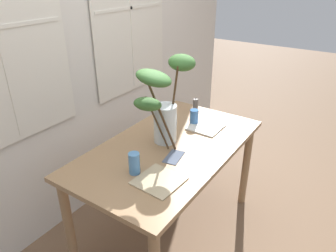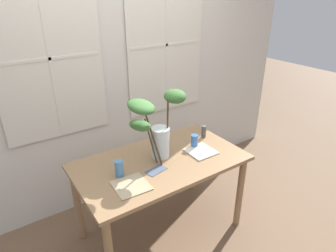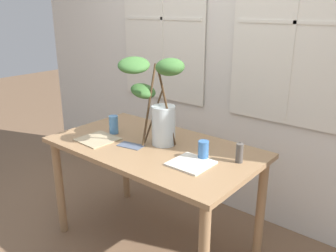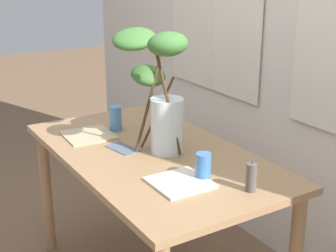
{
  "view_description": "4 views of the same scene",
  "coord_description": "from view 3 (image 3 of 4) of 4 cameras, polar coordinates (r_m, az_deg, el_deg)",
  "views": [
    {
      "loc": [
        -1.54,
        -1.02,
        1.85
      ],
      "look_at": [
        0.02,
        0.03,
        0.9
      ],
      "focal_mm": 33.7,
      "sensor_mm": 36.0,
      "label": 1
    },
    {
      "loc": [
        -1.11,
        -1.75,
        2.07
      ],
      "look_at": [
        0.11,
        0.05,
        1.04
      ],
      "focal_mm": 31.18,
      "sensor_mm": 36.0,
      "label": 2
    },
    {
      "loc": [
        1.46,
        -1.62,
        1.65
      ],
      "look_at": [
        0.07,
        0.07,
        0.9
      ],
      "focal_mm": 37.71,
      "sensor_mm": 36.0,
      "label": 3
    },
    {
      "loc": [
        1.93,
        -1.1,
        1.66
      ],
      "look_at": [
        0.06,
        0.05,
        0.91
      ],
      "focal_mm": 53.23,
      "sensor_mm": 36.0,
      "label": 4
    }
  ],
  "objects": [
    {
      "name": "dining_table",
      "position": [
        2.4,
        -2.32,
        -5.47
      ],
      "size": [
        1.41,
        0.79,
        0.77
      ],
      "color": "#93704C",
      "rests_on": "ground"
    },
    {
      "name": "napkin_folded",
      "position": [
        2.36,
        -6.06,
        -3.18
      ],
      "size": [
        0.18,
        0.12,
        0.0
      ],
      "primitive_type": "cube",
      "rotation": [
        0.0,
        0.0,
        0.19
      ],
      "color": "#4C566B",
      "rests_on": "dining_table"
    },
    {
      "name": "drinking_glass_blue_right",
      "position": [
        2.14,
        5.73,
        -3.9
      ],
      "size": [
        0.06,
        0.06,
        0.12
      ],
      "primitive_type": "cylinder",
      "color": "#386BAD",
      "rests_on": "dining_table"
    },
    {
      "name": "back_wall_with_windows",
      "position": [
        2.88,
        8.96,
        12.46
      ],
      "size": [
        4.45,
        0.14,
        2.67
      ],
      "color": "beige",
      "rests_on": "ground"
    },
    {
      "name": "drinking_glass_blue_left",
      "position": [
        2.58,
        -8.78,
        0.22
      ],
      "size": [
        0.07,
        0.07,
        0.13
      ],
      "primitive_type": "cylinder",
      "color": "#4C84BC",
      "rests_on": "dining_table"
    },
    {
      "name": "ground",
      "position": [
        2.74,
        -2.13,
        -18.26
      ],
      "size": [
        14.0,
        14.0,
        0.0
      ],
      "primitive_type": "plane",
      "color": "brown"
    },
    {
      "name": "pillar_candle",
      "position": [
        2.13,
        11.48,
        -4.31
      ],
      "size": [
        0.04,
        0.04,
        0.13
      ],
      "color": "#514C47",
      "rests_on": "dining_table"
    },
    {
      "name": "plate_square_left",
      "position": [
        2.5,
        -11.33,
        -2.11
      ],
      "size": [
        0.26,
        0.26,
        0.01
      ],
      "primitive_type": "cube",
      "rotation": [
        0.0,
        0.0,
        -0.05
      ],
      "color": "tan",
      "rests_on": "dining_table"
    },
    {
      "name": "vase_with_branches",
      "position": [
        2.29,
        -2.01,
        4.26
      ],
      "size": [
        0.55,
        0.29,
        0.6
      ],
      "color": "silver",
      "rests_on": "dining_table"
    },
    {
      "name": "plate_square_right",
      "position": [
        2.08,
        3.74,
        -6.04
      ],
      "size": [
        0.23,
        0.23,
        0.01
      ],
      "primitive_type": "cube",
      "rotation": [
        0.0,
        0.0,
        -0.01
      ],
      "color": "silver",
      "rests_on": "dining_table"
    }
  ]
}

